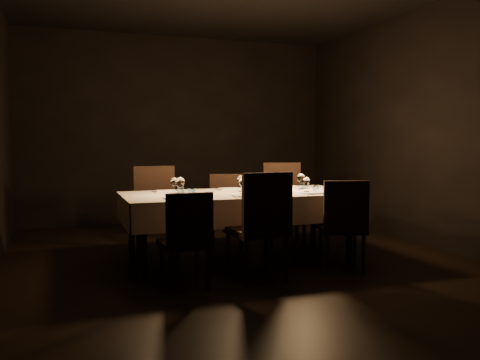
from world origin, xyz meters
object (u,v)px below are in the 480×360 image
object	(u,v)px
chair_far_left	(156,206)
chair_far_center	(227,206)
chair_near_center	(261,222)
chair_far_right	(283,199)
dining_table	(240,199)
chair_near_right	(343,221)
chair_near_left	(187,235)

from	to	relation	value
chair_far_left	chair_far_center	world-z (taller)	chair_far_left
chair_far_left	chair_far_center	bearing A→B (deg)	5.33
chair_near_center	chair_far_left	distance (m)	1.75
chair_far_left	chair_far_right	size ratio (longest dim) A/B	0.99
dining_table	chair_far_center	xyz separation A→B (m)	(0.12, 0.82, -0.18)
chair_far_center	chair_far_right	world-z (taller)	chair_far_right
chair_far_left	chair_far_center	size ratio (longest dim) A/B	1.13
chair_near_right	dining_table	bearing A→B (deg)	-21.89
dining_table	chair_far_right	bearing A→B (deg)	42.93
chair_near_center	chair_near_left	bearing A→B (deg)	-4.83
dining_table	chair_near_center	distance (m)	0.83
chair_near_center	chair_far_left	xyz separation A→B (m)	(-0.71, 1.60, -0.01)
chair_near_left	chair_far_center	bearing A→B (deg)	-122.11
chair_far_left	chair_far_right	xyz separation A→B (m)	(1.68, 0.06, 0.01)
chair_near_right	chair_far_center	distance (m)	1.72
chair_far_left	chair_near_left	bearing A→B (deg)	-87.70
chair_far_center	chair_near_left	bearing A→B (deg)	-99.88
chair_near_right	chair_far_right	bearing A→B (deg)	-73.04
chair_near_center	chair_near_right	bearing A→B (deg)	180.00
chair_near_center	chair_near_right	size ratio (longest dim) A/B	1.11
chair_near_center	chair_far_center	world-z (taller)	chair_near_center
chair_near_center	chair_far_left	world-z (taller)	chair_near_center
dining_table	chair_far_center	bearing A→B (deg)	81.95
chair_near_left	chair_far_left	world-z (taller)	chair_far_left
chair_near_right	chair_far_center	size ratio (longest dim) A/B	1.03
chair_near_right	chair_far_center	xyz separation A→B (m)	(-0.74, 1.55, -0.01)
chair_near_center	chair_near_right	xyz separation A→B (m)	(0.94, 0.09, -0.05)
chair_near_right	chair_far_right	size ratio (longest dim) A/B	0.90
chair_near_left	chair_far_center	distance (m)	1.88
chair_near_left	chair_far_right	xyz separation A→B (m)	(1.69, 1.66, 0.07)
chair_near_left	chair_far_left	distance (m)	1.60
chair_near_left	chair_far_center	xyz separation A→B (m)	(0.91, 1.64, 0.01)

